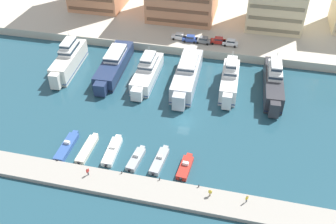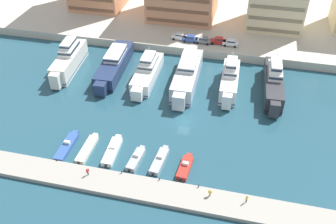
{
  "view_description": "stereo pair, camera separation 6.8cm",
  "coord_description": "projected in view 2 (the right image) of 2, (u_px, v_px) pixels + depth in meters",
  "views": [
    {
      "loc": [
        10.46,
        -59.61,
        50.39
      ],
      "look_at": [
        -3.26,
        -0.7,
        2.5
      ],
      "focal_mm": 40.0,
      "sensor_mm": 36.0,
      "label": 1
    },
    {
      "loc": [
        10.52,
        -59.6,
        50.39
      ],
      "look_at": [
        -3.26,
        -0.7,
        2.5
      ],
      "focal_mm": 40.0,
      "sensor_mm": 36.0,
      "label": 2
    }
  ],
  "objects": [
    {
      "name": "car_white_far_left",
      "position": [
        179.0,
        36.0,
        102.26
      ],
      "size": [
        4.19,
        2.11,
        1.8
      ],
      "color": "white",
      "rests_on": "quay_promenade"
    },
    {
      "name": "motorboat_blue_far_left",
      "position": [
        67.0,
        146.0,
        72.02
      ],
      "size": [
        2.06,
        8.7,
        1.52
      ],
      "color": "#33569E",
      "rests_on": "ground"
    },
    {
      "name": "car_blue_left",
      "position": [
        190.0,
        38.0,
        101.22
      ],
      "size": [
        4.11,
        1.93,
        1.8
      ],
      "color": "#28428E",
      "rests_on": "quay_promenade"
    },
    {
      "name": "ground_plane",
      "position": [
        184.0,
        121.0,
        78.66
      ],
      "size": [
        400.0,
        400.0,
        0.0
      ],
      "primitive_type": "plane",
      "color": "#234C5B"
    },
    {
      "name": "pier_dock",
      "position": [
        161.0,
        193.0,
        63.26
      ],
      "size": [
        120.0,
        5.17,
        0.82
      ],
      "primitive_type": "cube",
      "color": "#9E998E",
      "rests_on": "ground"
    },
    {
      "name": "quay_promenade",
      "position": [
        220.0,
        4.0,
        125.35
      ],
      "size": [
        180.0,
        70.0,
        2.23
      ],
      "primitive_type": "cube",
      "color": "beige",
      "rests_on": "ground"
    },
    {
      "name": "car_grey_mid_left",
      "position": [
        203.0,
        40.0,
        100.52
      ],
      "size": [
        4.2,
        2.12,
        1.8
      ],
      "color": "slate",
      "rests_on": "quay_promenade"
    },
    {
      "name": "car_white_center",
      "position": [
        231.0,
        42.0,
        99.38
      ],
      "size": [
        4.17,
        2.06,
        1.8
      ],
      "color": "white",
      "rests_on": "quay_promenade"
    },
    {
      "name": "bollard_west",
      "position": [
        122.0,
        172.0,
        65.97
      ],
      "size": [
        0.2,
        0.2,
        0.61
      ],
      "color": "#2D2D33",
      "rests_on": "pier_dock"
    },
    {
      "name": "pedestrian_near_edge",
      "position": [
        88.0,
        171.0,
        65.25
      ],
      "size": [
        0.39,
        0.6,
        1.66
      ],
      "color": "#4C515B",
      "rests_on": "pier_dock"
    },
    {
      "name": "yacht_silver_center_left",
      "position": [
        187.0,
        75.0,
        88.37
      ],
      "size": [
        5.34,
        22.15,
        7.34
      ],
      "color": "silver",
      "rests_on": "ground"
    },
    {
      "name": "yacht_charcoal_center_right",
      "position": [
        274.0,
        82.0,
        85.72
      ],
      "size": [
        4.6,
        20.79,
        8.9
      ],
      "color": "#333338",
      "rests_on": "ground"
    },
    {
      "name": "motorboat_cream_left",
      "position": [
        87.0,
        149.0,
        71.6
      ],
      "size": [
        1.89,
        8.42,
        0.87
      ],
      "color": "beige",
      "rests_on": "ground"
    },
    {
      "name": "bollard_west_mid",
      "position": [
        159.0,
        179.0,
        64.73
      ],
      "size": [
        0.2,
        0.2,
        0.61
      ],
      "color": "#2D2D33",
      "rests_on": "pier_dock"
    },
    {
      "name": "pedestrian_mid_deck",
      "position": [
        247.0,
        198.0,
        60.61
      ],
      "size": [
        0.44,
        0.51,
        1.61
      ],
      "color": "#4C515B",
      "rests_on": "pier_dock"
    },
    {
      "name": "yacht_white_center",
      "position": [
        230.0,
        80.0,
        86.4
      ],
      "size": [
        4.2,
        16.9,
        8.87
      ],
      "color": "white",
      "rests_on": "ground"
    },
    {
      "name": "yacht_navy_left",
      "position": [
        114.0,
        64.0,
        93.03
      ],
      "size": [
        5.81,
        22.69,
        6.57
      ],
      "color": "navy",
      "rests_on": "ground"
    },
    {
      "name": "yacht_white_mid_left",
      "position": [
        147.0,
        72.0,
        89.98
      ],
      "size": [
        4.65,
        18.69,
        7.72
      ],
      "color": "white",
      "rests_on": "ground"
    },
    {
      "name": "motorboat_red_center_right",
      "position": [
        185.0,
        167.0,
        67.76
      ],
      "size": [
        2.31,
        6.67,
        1.53
      ],
      "color": "red",
      "rests_on": "ground"
    },
    {
      "name": "bollard_east_mid",
      "position": [
        199.0,
        186.0,
        63.5
      ],
      "size": [
        0.2,
        0.2,
        0.61
      ],
      "color": "#2D2D33",
      "rests_on": "pier_dock"
    },
    {
      "name": "car_red_center_left",
      "position": [
        218.0,
        40.0,
        100.3
      ],
      "size": [
        4.15,
        2.02,
        1.8
      ],
      "color": "red",
      "rests_on": "quay_promenade"
    },
    {
      "name": "yacht_ivory_far_left",
      "position": [
        69.0,
        60.0,
        93.18
      ],
      "size": [
        5.27,
        19.08,
        9.12
      ],
      "color": "silver",
      "rests_on": "ground"
    },
    {
      "name": "motorboat_white_mid_left",
      "position": [
        112.0,
        151.0,
        71.08
      ],
      "size": [
        2.32,
        8.48,
        1.33
      ],
      "color": "white",
      "rests_on": "ground"
    },
    {
      "name": "motorboat_grey_center_left",
      "position": [
        136.0,
        159.0,
        69.4
      ],
      "size": [
        2.32,
        6.73,
        1.52
      ],
      "color": "#9EA3A8",
      "rests_on": "ground"
    },
    {
      "name": "pedestrian_far_side",
      "position": [
        210.0,
        192.0,
        61.64
      ],
      "size": [
        0.6,
        0.25,
        1.56
      ],
      "color": "#7A6B56",
      "rests_on": "pier_dock"
    },
    {
      "name": "motorboat_grey_center",
      "position": [
        160.0,
        160.0,
        69.08
      ],
      "size": [
        2.38,
        7.68,
        1.43
      ],
      "color": "#9EA3A8",
      "rests_on": "ground"
    }
  ]
}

